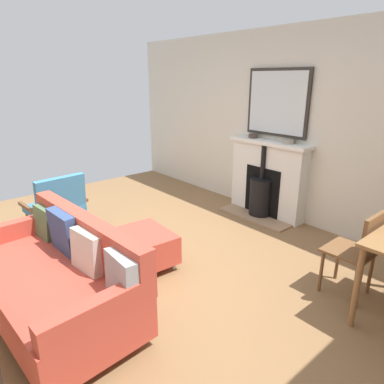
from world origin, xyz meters
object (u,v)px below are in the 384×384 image
object	(u,v)px
fireplace	(266,182)
sofa	(57,277)
ottoman	(142,247)
dining_chair_near_fireplace	(359,248)
mantel_bowl_near	(253,136)
armchair_accent	(57,203)
mantel_bowl_far	(288,141)

from	to	relation	value
fireplace	sofa	size ratio (longest dim) A/B	0.68
ottoman	dining_chair_near_fireplace	world-z (taller)	dining_chair_near_fireplace
fireplace	mantel_bowl_near	size ratio (longest dim) A/B	9.01
fireplace	sofa	bearing A→B (deg)	4.95
mantel_bowl_near	sofa	distance (m)	3.34
sofa	armchair_accent	xyz separation A→B (m)	(-0.56, -1.50, 0.10)
mantel_bowl_far	ottoman	distance (m)	2.42
fireplace	armchair_accent	xyz separation A→B (m)	(2.61, -1.23, -0.04)
sofa	armchair_accent	bearing A→B (deg)	-110.39
fireplace	sofa	world-z (taller)	fireplace
fireplace	dining_chair_near_fireplace	world-z (taller)	fireplace
fireplace	mantel_bowl_far	size ratio (longest dim) A/B	7.78
sofa	dining_chair_near_fireplace	world-z (taller)	dining_chair_near_fireplace
mantel_bowl_near	fireplace	bearing A→B (deg)	84.64
mantel_bowl_far	dining_chair_near_fireplace	size ratio (longest dim) A/B	0.19
armchair_accent	sofa	bearing A→B (deg)	69.61
ottoman	sofa	bearing A→B (deg)	11.01
ottoman	mantel_bowl_near	bearing A→B (deg)	-169.85
mantel_bowl_far	armchair_accent	distance (m)	3.11
ottoman	mantel_bowl_far	bearing A→B (deg)	174.95
fireplace	mantel_bowl_far	xyz separation A→B (m)	(-0.03, 0.28, 0.64)
fireplace	sofa	distance (m)	3.18
fireplace	armchair_accent	size ratio (longest dim) A/B	1.51
sofa	armchair_accent	distance (m)	1.60
mantel_bowl_far	sofa	world-z (taller)	mantel_bowl_far
mantel_bowl_near	ottoman	xyz separation A→B (m)	(2.23, 0.40, -0.90)
dining_chair_near_fireplace	mantel_bowl_near	bearing A→B (deg)	-115.88
sofa	ottoman	size ratio (longest dim) A/B	2.72
mantel_bowl_far	ottoman	size ratio (longest dim) A/B	0.24
fireplace	armchair_accent	bearing A→B (deg)	-25.16
mantel_bowl_near	armchair_accent	distance (m)	2.87
mantel_bowl_near	armchair_accent	xyz separation A→B (m)	(2.64, -0.91, -0.68)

